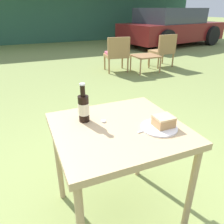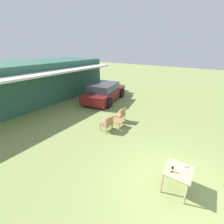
{
  "view_description": "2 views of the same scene",
  "coord_description": "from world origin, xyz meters",
  "px_view_note": "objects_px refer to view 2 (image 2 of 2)",
  "views": [
    {
      "loc": [
        -0.47,
        -1.01,
        1.34
      ],
      "look_at": [
        0.0,
        0.1,
        0.77
      ],
      "focal_mm": 35.0,
      "sensor_mm": 36.0,
      "label": 1
    },
    {
      "loc": [
        -3.61,
        -0.24,
        3.83
      ],
      "look_at": [
        1.93,
        3.53,
        0.9
      ],
      "focal_mm": 24.0,
      "sensor_mm": 36.0,
      "label": 2
    }
  ],
  "objects_px": {
    "wicker_chair_cushioned": "(107,123)",
    "cake_on_plate": "(185,166)",
    "wicker_chair_plain": "(121,114)",
    "cola_bottle_near": "(172,169)",
    "parked_car": "(104,92)",
    "patio_table": "(178,173)",
    "garden_side_table": "(118,121)"
  },
  "relations": [
    {
      "from": "wicker_chair_cushioned",
      "to": "garden_side_table",
      "type": "relative_size",
      "value": 1.4
    },
    {
      "from": "wicker_chair_cushioned",
      "to": "wicker_chair_plain",
      "type": "relative_size",
      "value": 1.0
    },
    {
      "from": "patio_table",
      "to": "garden_side_table",
      "type": "bearing_deg",
      "value": 56.62
    },
    {
      "from": "garden_side_table",
      "to": "patio_table",
      "type": "distance_m",
      "value": 3.98
    },
    {
      "from": "wicker_chair_cushioned",
      "to": "cola_bottle_near",
      "type": "height_order",
      "value": "cola_bottle_near"
    },
    {
      "from": "garden_side_table",
      "to": "cake_on_plate",
      "type": "relative_size",
      "value": 2.67
    },
    {
      "from": "patio_table",
      "to": "cake_on_plate",
      "type": "bearing_deg",
      "value": -26.28
    },
    {
      "from": "wicker_chair_cushioned",
      "to": "cake_on_plate",
      "type": "distance_m",
      "value": 3.94
    },
    {
      "from": "wicker_chair_cushioned",
      "to": "wicker_chair_plain",
      "type": "bearing_deg",
      "value": -173.98
    },
    {
      "from": "wicker_chair_plain",
      "to": "garden_side_table",
      "type": "relative_size",
      "value": 1.4
    },
    {
      "from": "garden_side_table",
      "to": "wicker_chair_cushioned",
      "type": "bearing_deg",
      "value": 156.35
    },
    {
      "from": "wicker_chair_plain",
      "to": "parked_car",
      "type": "bearing_deg",
      "value": -131.92
    },
    {
      "from": "parked_car",
      "to": "wicker_chair_cushioned",
      "type": "xyz_separation_m",
      "value": [
        -3.59,
        -2.88,
        -0.23
      ]
    },
    {
      "from": "wicker_chair_cushioned",
      "to": "wicker_chair_plain",
      "type": "xyz_separation_m",
      "value": [
        1.25,
        -0.02,
        0.01
      ]
    },
    {
      "from": "parked_car",
      "to": "wicker_chair_cushioned",
      "type": "bearing_deg",
      "value": -152.65
    },
    {
      "from": "wicker_chair_plain",
      "to": "cola_bottle_near",
      "type": "xyz_separation_m",
      "value": [
        -2.99,
        -3.41,
        0.37
      ]
    },
    {
      "from": "parked_car",
      "to": "wicker_chair_cushioned",
      "type": "height_order",
      "value": "parked_car"
    },
    {
      "from": "patio_table",
      "to": "wicker_chair_cushioned",
      "type": "bearing_deg",
      "value": 66.14
    },
    {
      "from": "wicker_chair_plain",
      "to": "cake_on_plate",
      "type": "height_order",
      "value": "cake_on_plate"
    },
    {
      "from": "wicker_chair_cushioned",
      "to": "cake_on_plate",
      "type": "height_order",
      "value": "cake_on_plate"
    },
    {
      "from": "cake_on_plate",
      "to": "cola_bottle_near",
      "type": "relative_size",
      "value": 0.88
    },
    {
      "from": "wicker_chair_plain",
      "to": "garden_side_table",
      "type": "height_order",
      "value": "wicker_chair_plain"
    },
    {
      "from": "wicker_chair_plain",
      "to": "cola_bottle_near",
      "type": "bearing_deg",
      "value": 45.77
    },
    {
      "from": "parked_car",
      "to": "cola_bottle_near",
      "type": "relative_size",
      "value": 18.48
    },
    {
      "from": "wicker_chair_cushioned",
      "to": "cola_bottle_near",
      "type": "bearing_deg",
      "value": 69.99
    },
    {
      "from": "patio_table",
      "to": "cake_on_plate",
      "type": "height_order",
      "value": "cake_on_plate"
    },
    {
      "from": "wicker_chair_plain",
      "to": "cake_on_plate",
      "type": "bearing_deg",
      "value": 51.61
    },
    {
      "from": "parked_car",
      "to": "wicker_chair_plain",
      "type": "xyz_separation_m",
      "value": [
        -2.34,
        -2.9,
        -0.23
      ]
    },
    {
      "from": "wicker_chair_cushioned",
      "to": "cake_on_plate",
      "type": "relative_size",
      "value": 3.73
    },
    {
      "from": "wicker_chair_plain",
      "to": "cake_on_plate",
      "type": "relative_size",
      "value": 3.73
    },
    {
      "from": "wicker_chair_plain",
      "to": "patio_table",
      "type": "relative_size",
      "value": 1.05
    },
    {
      "from": "cola_bottle_near",
      "to": "wicker_chair_plain",
      "type": "bearing_deg",
      "value": 48.7
    }
  ]
}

